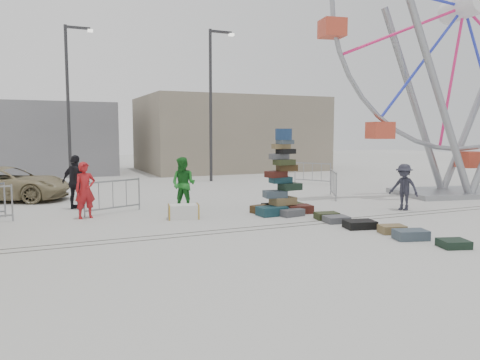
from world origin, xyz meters
name	(u,v)px	position (x,y,z in m)	size (l,w,h in m)	color
ground	(277,233)	(0.00, 0.00, 0.00)	(90.00, 90.00, 0.00)	#9E9E99
track_line_near	(266,229)	(0.00, 0.60, 0.00)	(40.00, 0.04, 0.01)	#47443F
track_line_far	(260,226)	(0.00, 1.00, 0.00)	(40.00, 0.04, 0.01)	#47443F
building_right	(230,134)	(7.00, 20.00, 2.50)	(12.00, 8.00, 5.00)	gray
building_left	(28,139)	(-6.00, 22.00, 2.20)	(10.00, 8.00, 4.40)	gray
lamp_post_right	(212,97)	(3.09, 13.00, 4.48)	(1.41, 0.25, 8.00)	#2D2D30
lamp_post_left	(70,96)	(-3.91, 15.00, 4.48)	(1.41, 0.25, 8.00)	#2D2D30
suitcase_tower	(282,190)	(1.61, 2.63, 0.77)	(1.92, 1.71, 2.74)	#163943
ferris_wheel	(463,32)	(10.52, 3.64, 6.70)	(11.56, 3.75, 13.61)	gray
steamer_trunk	(183,212)	(-1.60, 3.00, 0.21)	(0.92, 0.53, 0.43)	silver
row_case_0	(327,216)	(2.35, 1.16, 0.10)	(0.68, 0.48, 0.21)	#2E361B
row_case_1	(336,219)	(2.30, 0.60, 0.09)	(0.68, 0.57, 0.19)	#4F5055
row_case_2	(360,224)	(2.40, -0.35, 0.11)	(0.81, 0.59, 0.22)	black
row_case_3	(392,229)	(2.77, -1.20, 0.11)	(0.65, 0.46, 0.22)	olive
row_case_4	(411,235)	(2.68, -1.96, 0.12)	(0.79, 0.49, 0.24)	#3F4E5A
row_case_5	(454,244)	(2.99, -2.96, 0.09)	(0.63, 0.55, 0.18)	black
barricade_dummy_c	(113,196)	(-3.41, 4.87, 0.55)	(2.00, 0.10, 1.10)	gray
barricade_wheel_front	(333,184)	(5.27, 4.99, 0.55)	(2.00, 0.10, 1.10)	gray
barricade_wheel_back	(312,173)	(7.29, 9.69, 0.55)	(2.00, 0.10, 1.10)	gray
pedestrian_red	(85,190)	(-4.32, 4.27, 0.87)	(0.63, 0.42, 1.73)	#A2171B
pedestrian_green	(183,184)	(-1.16, 4.43, 0.90)	(0.87, 0.68, 1.80)	#1B6C21
pedestrian_black	(76,182)	(-4.42, 6.25, 0.93)	(1.09, 0.45, 1.86)	black
pedestrian_grey	(404,187)	(5.68, 1.52, 0.78)	(1.01, 0.58, 1.57)	#22232E
parked_suv	(7,184)	(-6.71, 9.41, 0.66)	(2.18, 4.72, 1.31)	#8E805B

